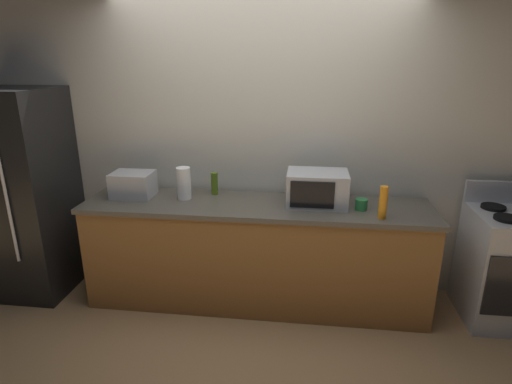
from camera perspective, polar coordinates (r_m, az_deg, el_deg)
name	(u,v)px	position (r m, az deg, el deg)	size (l,w,h in m)	color
ground_plane	(250,328)	(3.45, -0.87, -18.17)	(8.00, 8.00, 0.00)	#A87F51
back_wall	(262,139)	(3.64, 0.80, 7.25)	(6.40, 0.10, 2.70)	beige
counter_run	(256,253)	(3.55, 0.00, -8.44)	(2.84, 0.64, 0.90)	brown
refrigerator	(23,194)	(4.14, -29.41, -0.22)	(0.72, 0.73, 1.80)	black
stove_range	(507,266)	(3.87, 31.25, -8.75)	(0.60, 0.61, 1.08)	#B7BABF
microwave	(317,188)	(3.35, 8.40, 0.50)	(0.48, 0.35, 0.27)	#B7BABF
toaster_oven	(133,184)	(3.67, -16.56, 1.01)	(0.34, 0.26, 0.21)	#B7BABF
paper_towel_roll	(184,183)	(3.50, -9.91, 1.19)	(0.12, 0.12, 0.27)	white
bottle_dish_soap	(383,203)	(3.17, 17.09, -1.40)	(0.06, 0.06, 0.25)	orange
bottle_olive_oil	(214,183)	(3.59, -5.74, 1.18)	(0.06, 0.06, 0.19)	#4C6B19
mug_green	(361,204)	(3.33, 14.29, -1.66)	(0.09, 0.09, 0.09)	#2D8C47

